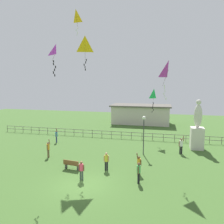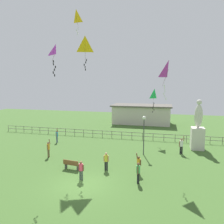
{
  "view_description": "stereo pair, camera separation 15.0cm",
  "coord_description": "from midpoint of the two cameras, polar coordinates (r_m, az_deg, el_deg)",
  "views": [
    {
      "loc": [
        5.69,
        -14.24,
        7.48
      ],
      "look_at": [
        0.93,
        5.51,
        4.78
      ],
      "focal_mm": 34.44,
      "sensor_mm": 36.0,
      "label": 1
    },
    {
      "loc": [
        5.84,
        -14.2,
        7.48
      ],
      "look_at": [
        0.93,
        5.51,
        4.78
      ],
      "focal_mm": 34.44,
      "sensor_mm": 36.0,
      "label": 2
    }
  ],
  "objects": [
    {
      "name": "park_bench",
      "position": [
        19.67,
        -10.9,
        -13.48
      ],
      "size": [
        1.54,
        0.59,
        0.85
      ],
      "color": "brown",
      "rests_on": "ground_plane"
    },
    {
      "name": "kite_2",
      "position": [
        24.39,
        -9.76,
        23.73
      ],
      "size": [
        0.82,
        0.71,
        2.56
      ],
      "color": "yellow"
    },
    {
      "name": "kite_1",
      "position": [
        20.9,
        -7.39,
        17.22
      ],
      "size": [
        1.34,
        1.2,
        3.07
      ],
      "color": "yellow"
    },
    {
      "name": "person_5",
      "position": [
        24.2,
        17.7,
        -8.32
      ],
      "size": [
        0.54,
        0.32,
        2.0
      ],
      "color": "black",
      "rests_on": "ground_plane"
    },
    {
      "name": "person_4",
      "position": [
        16.87,
        6.83,
        -15.37
      ],
      "size": [
        0.3,
        0.48,
        1.6
      ],
      "color": "black",
      "rests_on": "ground_plane"
    },
    {
      "name": "ground_plane",
      "position": [
        17.07,
        -8.07,
        -18.51
      ],
      "size": [
        80.0,
        80.0,
        0.0
      ],
      "primitive_type": "plane",
      "color": "#3D6028"
    },
    {
      "name": "person_1",
      "position": [
        23.11,
        -16.77,
        -9.22
      ],
      "size": [
        0.29,
        0.49,
        1.87
      ],
      "color": "brown",
      "rests_on": "ground_plane"
    },
    {
      "name": "kite_4",
      "position": [
        18.89,
        14.5,
        10.48
      ],
      "size": [
        1.0,
        1.0,
        3.3
      ],
      "color": "#B22DB2"
    },
    {
      "name": "person_3",
      "position": [
        18.38,
        6.91,
        -13.44
      ],
      "size": [
        0.46,
        0.38,
        1.81
      ],
      "color": "brown",
      "rests_on": "ground_plane"
    },
    {
      "name": "kite_0",
      "position": [
        18.34,
        -14.86,
        15.28
      ],
      "size": [
        1.09,
        0.94,
        2.54
      ],
      "color": "#B22DB2"
    },
    {
      "name": "pavilion_building",
      "position": [
        40.83,
        7.55,
        -0.53
      ],
      "size": [
        10.99,
        5.5,
        3.51
      ],
      "color": "beige",
      "rests_on": "ground_plane"
    },
    {
      "name": "lamppost",
      "position": [
        22.69,
        8.25,
        -3.83
      ],
      "size": [
        0.36,
        0.36,
        4.13
      ],
      "color": "#38383D",
      "rests_on": "ground_plane"
    },
    {
      "name": "statue_monument",
      "position": [
        26.43,
        21.53,
        -4.86
      ],
      "size": [
        1.41,
        1.41,
        5.71
      ],
      "color": "beige",
      "rests_on": "ground_plane"
    },
    {
      "name": "person_6",
      "position": [
        17.37,
        -8.39,
        -14.83
      ],
      "size": [
        0.46,
        0.29,
        1.54
      ],
      "color": "#3F4C47",
      "rests_on": "ground_plane"
    },
    {
      "name": "kite_3",
      "position": [
        27.99,
        10.91,
        4.51
      ],
      "size": [
        0.83,
        0.73,
        3.06
      ],
      "color": "#1EB759"
    },
    {
      "name": "waterfront_railing",
      "position": [
        29.68,
        1.23,
        -5.79
      ],
      "size": [
        36.05,
        0.06,
        0.95
      ],
      "color": "#4C4742",
      "rests_on": "ground_plane"
    },
    {
      "name": "person_2",
      "position": [
        28.33,
        -14.69,
        -6.08
      ],
      "size": [
        0.29,
        0.49,
        1.83
      ],
      "color": "navy",
      "rests_on": "ground_plane"
    },
    {
      "name": "person_0",
      "position": [
        18.99,
        -1.74,
        -12.67
      ],
      "size": [
        0.48,
        0.29,
        1.59
      ],
      "color": "black",
      "rests_on": "ground_plane"
    }
  ]
}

